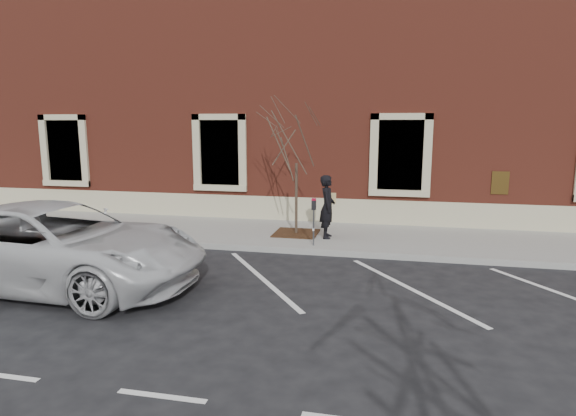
% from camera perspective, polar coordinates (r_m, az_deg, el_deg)
% --- Properties ---
extents(ground, '(120.00, 120.00, 0.00)m').
position_cam_1_polar(ground, '(12.87, -0.56, -5.29)').
color(ground, '#28282B').
rests_on(ground, ground).
extents(sidewalk_near, '(40.00, 3.50, 0.15)m').
position_cam_1_polar(sidewalk_near, '(14.51, 0.96, -3.21)').
color(sidewalk_near, gray).
rests_on(sidewalk_near, ground).
extents(curb_near, '(40.00, 0.12, 0.15)m').
position_cam_1_polar(curb_near, '(12.80, -0.61, -5.02)').
color(curb_near, '#9E9E99').
rests_on(curb_near, ground).
extents(parking_stripes, '(28.00, 4.40, 0.01)m').
position_cam_1_polar(parking_stripes, '(10.83, -3.15, -8.29)').
color(parking_stripes, silver).
rests_on(parking_stripes, ground).
extents(building_civic, '(40.00, 8.62, 8.00)m').
position_cam_1_polar(building_civic, '(20.04, 4.39, 11.73)').
color(building_civic, maroon).
rests_on(building_civic, ground).
extents(man, '(0.48, 0.69, 1.80)m').
position_cam_1_polar(man, '(13.73, 4.69, 0.16)').
color(man, black).
rests_on(man, sidewalk_near).
extents(parking_meter, '(0.12, 0.09, 1.28)m').
position_cam_1_polar(parking_meter, '(12.83, 3.07, -0.58)').
color(parking_meter, '#595B60').
rests_on(parking_meter, sidewalk_near).
extents(tree_grate, '(1.28, 1.28, 0.03)m').
position_cam_1_polar(tree_grate, '(14.35, 0.97, -2.99)').
color(tree_grate, '#432715').
rests_on(tree_grate, sidewalk_near).
extents(sapling, '(2.29, 2.29, 3.82)m').
position_cam_1_polar(sapling, '(13.99, 1.01, 7.67)').
color(sapling, '#4D3B2F').
rests_on(sapling, sidewalk_near).
extents(white_truck, '(6.39, 3.06, 1.76)m').
position_cam_1_polar(white_truck, '(11.19, -25.94, -4.03)').
color(white_truck, silver).
rests_on(white_truck, ground).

